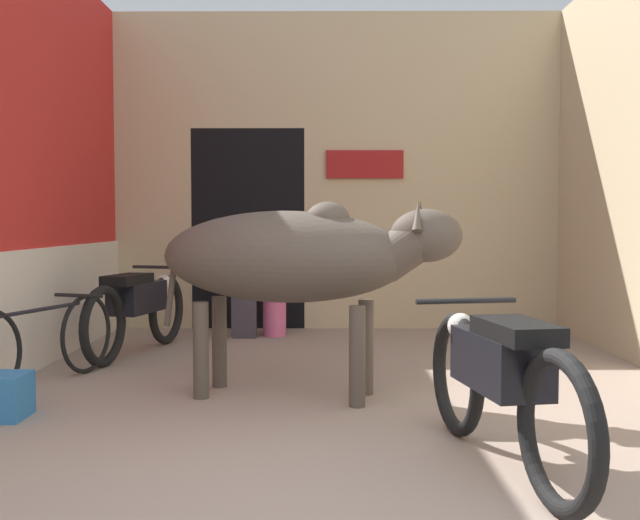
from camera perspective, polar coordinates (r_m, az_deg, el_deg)
The scene contains 9 objects.
ground_plane at distance 3.35m, azimuth 2.71°, elevation -18.76°, with size 30.00×30.00×0.00m, color gray.
wall_left_shopfront at distance 6.36m, azimuth -22.91°, elevation 7.31°, with size 0.25×5.47×3.61m.
wall_back_with_doorway at distance 8.86m, azimuth -1.37°, elevation 4.98°, with size 5.08×0.93×3.61m.
cow at distance 5.23m, azimuth -1.79°, elevation 0.17°, with size 2.18×1.03×1.40m.
motorcycle_near at distance 3.88m, azimuth 13.56°, elevation -8.72°, with size 0.58×1.91×0.81m.
motorcycle_far at distance 7.14m, azimuth -13.74°, elevation -3.41°, with size 0.66×1.89×0.80m.
bicycle at distance 5.98m, azimuth -20.40°, elevation -5.91°, with size 0.64×1.66×0.66m.
shopkeeper_seated at distance 8.07m, azimuth -5.72°, elevation -1.11°, with size 0.37×0.34×1.22m.
plastic_stool at distance 8.10m, azimuth -3.49°, elevation -3.99°, with size 0.36×0.36×0.48m.
Camera 1 is at (-0.13, -3.11, 1.24)m, focal length 42.00 mm.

